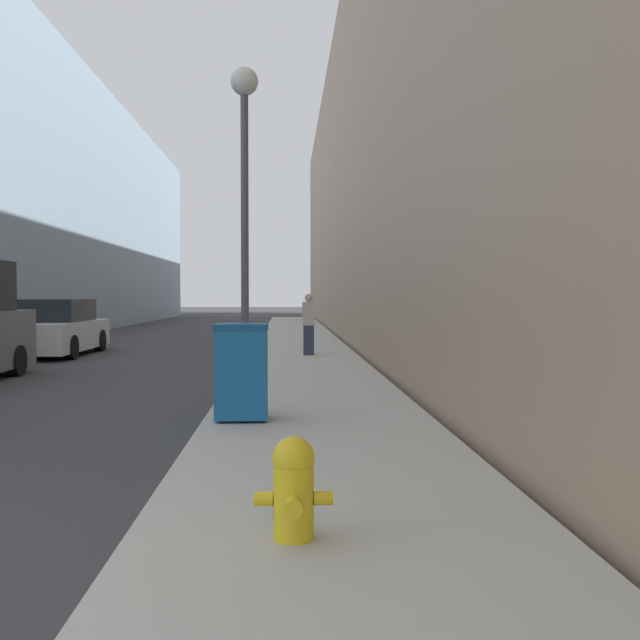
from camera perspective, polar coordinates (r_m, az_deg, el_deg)
sidewalk_right at (r=21.19m, az=-1.57°, el=-2.37°), size 2.89×60.00×0.12m
building_right_stone at (r=30.54m, az=12.68°, el=10.66°), size 12.00×60.00×12.61m
fire_hydrant at (r=4.62m, az=-2.15°, el=-13.11°), size 0.50×0.39×0.65m
trash_bin at (r=8.88m, az=-6.30°, el=-4.04°), size 0.65×0.62×1.20m
lamppost at (r=12.68m, az=-6.06°, el=12.01°), size 0.49×0.49×5.48m
parked_sedan_near at (r=21.19m, az=-20.42°, el=-0.71°), size 1.94×4.74×1.56m
pedestrian_on_sidewalk at (r=18.46m, az=-0.92°, el=-0.34°), size 0.32×0.21×1.59m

